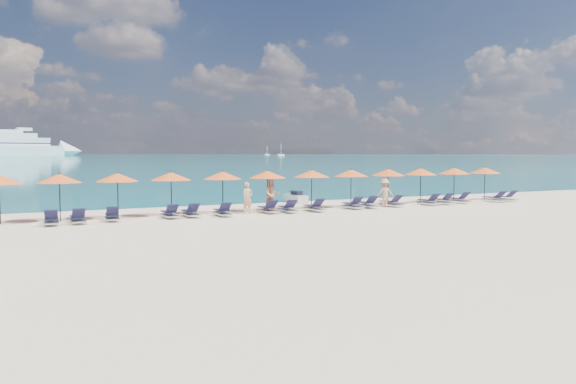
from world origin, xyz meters
name	(u,v)px	position (x,y,z in m)	size (l,w,h in m)	color
ground	(316,222)	(0.00, 0.00, 0.00)	(1400.00, 1400.00, 0.00)	beige
sea	(28,156)	(0.00, 660.00, 0.01)	(1600.00, 1300.00, 0.01)	#1FA9B2
cruise_ship	(16,146)	(-12.16, 588.78, 9.47)	(131.74, 53.66, 36.41)	white
sailboat_near	(281,155)	(228.62, 490.72, 1.27)	(6.74, 2.25, 12.35)	white
sailboat_far	(267,154)	(257.84, 591.89, 1.14)	(6.07, 2.02, 11.13)	white
jetski	(296,198)	(3.71, 9.54, 0.30)	(0.87, 2.09, 0.73)	#BBB7C9
beachgoer_a	(248,198)	(-1.63, 4.53, 0.84)	(0.61, 0.40, 1.68)	tan
beachgoer_b	(272,195)	(-0.03, 4.95, 0.93)	(0.91, 0.52, 1.87)	tan
beachgoer_c	(385,193)	(6.97, 4.28, 0.84)	(1.09, 0.50, 1.68)	tan
umbrella_2	(59,178)	(-10.76, 5.40, 2.02)	(2.10, 2.10, 2.28)	black
umbrella_3	(117,177)	(-8.13, 5.33, 2.02)	(2.10, 2.10, 2.28)	black
umbrella_4	(171,176)	(-5.44, 5.49, 2.02)	(2.10, 2.10, 2.28)	black
umbrella_5	(223,175)	(-2.71, 5.38, 2.02)	(2.10, 2.10, 2.28)	black
umbrella_6	(267,174)	(-0.04, 5.54, 2.02)	(2.10, 2.10, 2.28)	black
umbrella_7	(312,174)	(2.70, 5.46, 2.02)	(2.10, 2.10, 2.28)	black
umbrella_8	(351,173)	(5.31, 5.37, 2.02)	(2.10, 2.10, 2.28)	black
umbrella_9	(388,172)	(7.97, 5.34, 2.02)	(2.10, 2.10, 2.28)	black
umbrella_10	(421,172)	(10.59, 5.49, 2.02)	(2.10, 2.10, 2.28)	black
umbrella_11	(454,171)	(13.40, 5.52, 2.02)	(2.10, 2.10, 2.28)	black
umbrella_12	(485,170)	(16.12, 5.54, 2.02)	(2.10, 2.10, 2.28)	black
lounger_3	(51,220)	(-11.22, 4.03, 0.24)	(0.74, 1.74, 0.66)	silver
lounger_4	(78,218)	(-10.12, 4.12, 0.24)	(0.62, 1.70, 0.66)	silver
lounger_5	(112,216)	(-8.56, 4.39, 0.24)	(0.77, 1.75, 0.66)	silver
lounger_6	(170,213)	(-5.83, 4.37, 0.24)	(0.63, 1.70, 0.66)	silver
lounger_7	(190,212)	(-4.78, 4.36, 0.24)	(0.65, 1.71, 0.66)	silver
lounger_8	(222,212)	(-3.20, 4.03, 0.24)	(0.70, 1.73, 0.66)	silver
lounger_9	(268,209)	(-0.55, 4.33, 0.24)	(0.63, 1.71, 0.66)	silver
lounger_10	(287,208)	(0.52, 4.13, 0.24)	(0.76, 1.75, 0.66)	silver
lounger_11	(314,207)	(2.09, 4.05, 0.24)	(0.62, 1.70, 0.66)	silver
lounger_12	(352,205)	(4.72, 4.28, 0.24)	(0.69, 1.73, 0.66)	silver
lounger_13	(367,204)	(5.83, 4.39, 0.24)	(0.77, 1.75, 0.66)	silver
lounger_14	(391,203)	(7.53, 4.39, 0.24)	(0.71, 1.73, 0.66)	silver
lounger_15	(429,201)	(10.21, 4.21, 0.24)	(0.69, 1.72, 0.66)	silver
lounger_16	(442,201)	(11.32, 4.25, 0.24)	(0.67, 1.72, 0.66)	silver
lounger_17	(458,200)	(12.77, 4.40, 0.24)	(0.63, 1.70, 0.66)	silver
lounger_18	(495,198)	(15.53, 4.06, 0.24)	(0.66, 1.72, 0.66)	silver
lounger_19	(506,198)	(16.67, 4.20, 0.24)	(0.67, 1.72, 0.66)	silver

